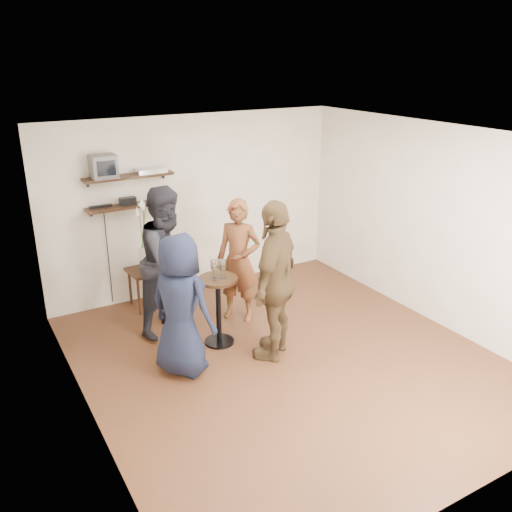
{
  "coord_description": "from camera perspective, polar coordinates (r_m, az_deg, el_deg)",
  "views": [
    {
      "loc": [
        -3.1,
        -4.62,
        3.4
      ],
      "look_at": [
        -0.19,
        0.4,
        1.21
      ],
      "focal_mm": 38.0,
      "sensor_mm": 36.0,
      "label": 1
    }
  ],
  "objects": [
    {
      "name": "side_table",
      "position": [
        7.72,
        -11.47,
        -2.03
      ],
      "size": [
        0.51,
        0.51,
        0.57
      ],
      "rotation": [
        0.0,
        0.0,
        0.08
      ],
      "color": "black",
      "rests_on": "room"
    },
    {
      "name": "shelf_upper",
      "position": [
        7.46,
        -13.26,
        8.16
      ],
      "size": [
        1.2,
        0.25,
        0.04
      ],
      "primitive_type": "cube",
      "color": "black",
      "rests_on": "room"
    },
    {
      "name": "person_dark",
      "position": [
        6.85,
        -9.15,
        -0.5
      ],
      "size": [
        1.16,
        1.09,
        1.91
      ],
      "primitive_type": "imported",
      "rotation": [
        0.0,
        0.0,
        0.53
      ],
      "color": "black",
      "rests_on": "room"
    },
    {
      "name": "room",
      "position": [
        5.94,
        3.49,
        -0.04
      ],
      "size": [
        4.58,
        5.08,
        2.68
      ],
      "color": "#3F2014",
      "rests_on": "ground"
    },
    {
      "name": "wine_glass_fl",
      "position": [
        6.37,
        -4.35,
        -1.51
      ],
      "size": [
        0.06,
        0.06,
        0.19
      ],
      "color": "silver",
      "rests_on": "drinks_table"
    },
    {
      "name": "wine_glass_fr",
      "position": [
        6.42,
        -3.51,
        -1.06
      ],
      "size": [
        0.07,
        0.07,
        0.22
      ],
      "color": "silver",
      "rests_on": "drinks_table"
    },
    {
      "name": "radio",
      "position": [
        7.53,
        -13.34,
        5.65
      ],
      "size": [
        0.22,
        0.1,
        0.1
      ],
      "primitive_type": "cube",
      "color": "black",
      "rests_on": "shelf_lower"
    },
    {
      "name": "dvd_deck",
      "position": [
        7.55,
        -11.03,
        8.83
      ],
      "size": [
        0.4,
        0.24,
        0.06
      ],
      "primitive_type": "cube",
      "color": "silver",
      "rests_on": "shelf_upper"
    },
    {
      "name": "wine_glass_bl",
      "position": [
        6.46,
        -4.5,
        -0.99
      ],
      "size": [
        0.07,
        0.07,
        0.22
      ],
      "color": "silver",
      "rests_on": "drinks_table"
    },
    {
      "name": "wine_glass_br",
      "position": [
        6.43,
        -3.77,
        -1.01
      ],
      "size": [
        0.07,
        0.07,
        0.22
      ],
      "color": "silver",
      "rests_on": "drinks_table"
    },
    {
      "name": "shelf_lower",
      "position": [
        7.56,
        -13.02,
        5.2
      ],
      "size": [
        1.2,
        0.25,
        0.04
      ],
      "primitive_type": "cube",
      "color": "black",
      "rests_on": "room"
    },
    {
      "name": "drinks_table",
      "position": [
        6.6,
        -3.99,
        -4.82
      ],
      "size": [
        0.48,
        0.48,
        0.87
      ],
      "color": "black",
      "rests_on": "room"
    },
    {
      "name": "person_plaid",
      "position": [
        7.12,
        -1.83,
        -0.51
      ],
      "size": [
        0.69,
        0.71,
        1.65
      ],
      "primitive_type": "imported",
      "rotation": [
        0.0,
        0.0,
        -0.85
      ],
      "color": "red",
      "rests_on": "room"
    },
    {
      "name": "crt_monitor",
      "position": [
        7.34,
        -15.79,
        9.07
      ],
      "size": [
        0.32,
        0.3,
        0.3
      ],
      "primitive_type": "cube",
      "color": "#59595B",
      "rests_on": "shelf_upper"
    },
    {
      "name": "person_navy",
      "position": [
        5.97,
        -7.95,
        -5.19
      ],
      "size": [
        0.85,
        0.95,
        1.63
      ],
      "primitive_type": "imported",
      "rotation": [
        0.0,
        0.0,
        2.09
      ],
      "color": "black",
      "rests_on": "room"
    },
    {
      "name": "vase_lilies",
      "position": [
        7.57,
        -11.7,
        0.93
      ],
      "size": [
        0.2,
        0.21,
        1.05
      ],
      "rotation": [
        0.0,
        0.0,
        0.08
      ],
      "color": "white",
      "rests_on": "side_table"
    },
    {
      "name": "power_strip",
      "position": [
        7.49,
        -16.03,
        5.05
      ],
      "size": [
        0.3,
        0.05,
        0.03
      ],
      "primitive_type": "cube",
      "color": "black",
      "rests_on": "shelf_lower"
    },
    {
      "name": "person_brown",
      "position": [
        6.2,
        2.07,
        -2.6
      ],
      "size": [
        1.16,
        1.06,
        1.9
      ],
      "primitive_type": "imported",
      "rotation": [
        0.0,
        0.0,
        3.83
      ],
      "color": "#4C3720",
      "rests_on": "room"
    }
  ]
}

